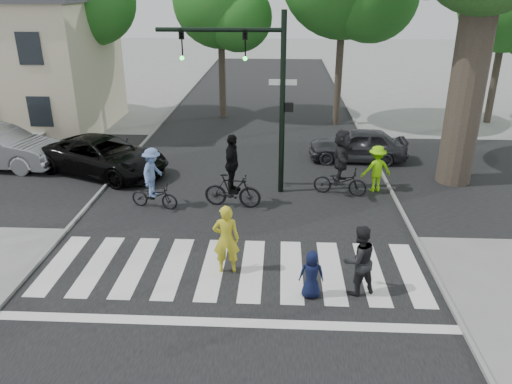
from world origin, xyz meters
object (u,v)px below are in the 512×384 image
car_suv (104,156)px  car_grey (358,145)px  cyclist_left (153,183)px  traffic_signal (256,79)px  cyclist_mid (232,178)px  pedestrian_woman (226,239)px  pedestrian_child (312,275)px  pedestrian_adult (359,260)px  cyclist_right (341,166)px

car_suv → car_grey: (9.79, 2.03, -0.03)m
cyclist_left → car_grey: size_ratio=0.51×
traffic_signal → cyclist_mid: 3.27m
cyclist_left → cyclist_mid: size_ratio=0.83×
car_suv → car_grey: bearing=-54.3°
pedestrian_woman → car_grey: 9.87m
traffic_signal → car_suv: traffic_signal is taller
pedestrian_woman → car_suv: pedestrian_woman is taller
pedestrian_child → pedestrian_adult: pedestrian_adult is taller
pedestrian_adult → car_grey: (1.29, 9.60, -0.19)m
pedestrian_child → pedestrian_adult: size_ratio=0.68×
traffic_signal → cyclist_right: bearing=-2.8°
pedestrian_adult → cyclist_right: (0.22, 5.95, 0.17)m
traffic_signal → pedestrian_adult: (2.65, -6.09, -3.04)m
pedestrian_child → pedestrian_woman: bearing=-26.4°
pedestrian_child → pedestrian_adult: 1.14m
pedestrian_adult → car_grey: size_ratio=0.44×
cyclist_left → cyclist_mid: 2.52m
pedestrian_adult → cyclist_left: (-5.86, 4.53, 0.01)m
cyclist_mid → car_suv: bearing=151.3°
pedestrian_woman → cyclist_right: size_ratio=0.79×
cyclist_left → pedestrian_adult: bearing=-37.7°
pedestrian_woman → car_suv: 8.66m
pedestrian_adult → cyclist_right: cyclist_right is taller
traffic_signal → cyclist_left: (-3.21, -1.56, -3.03)m
traffic_signal → car_grey: size_ratio=1.52×
cyclist_mid → car_suv: 5.87m
traffic_signal → pedestrian_child: (1.57, -6.31, -3.32)m
pedestrian_child → cyclist_right: size_ratio=0.51×
pedestrian_child → pedestrian_adult: bearing=-168.5°
pedestrian_adult → car_suv: pedestrian_adult is taller
pedestrian_woman → pedestrian_child: bearing=149.4°
pedestrian_adult → cyclist_left: bearing=-61.1°
car_grey → pedestrian_woman: bearing=-24.9°
pedestrian_woman → cyclist_right: cyclist_right is taller
car_grey → pedestrian_adult: bearing=-5.9°
cyclist_mid → car_grey: cyclist_mid is taller
cyclist_right → cyclist_left: bearing=-166.9°
cyclist_mid → traffic_signal: bearing=62.2°
cyclist_right → pedestrian_child: bearing=-101.9°
cyclist_right → pedestrian_woman: bearing=-123.0°
pedestrian_child → car_grey: size_ratio=0.30×
pedestrian_adult → cyclist_mid: bearing=-78.2°
pedestrian_adult → cyclist_right: 5.95m
cyclist_left → traffic_signal: bearing=25.9°
pedestrian_child → cyclist_mid: bearing=-65.7°
pedestrian_adult → car_grey: 9.69m
car_suv → pedestrian_woman: bearing=-117.7°
traffic_signal → pedestrian_child: 7.30m
traffic_signal → pedestrian_adult: bearing=-66.5°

